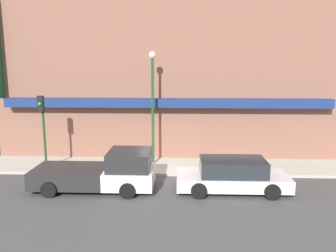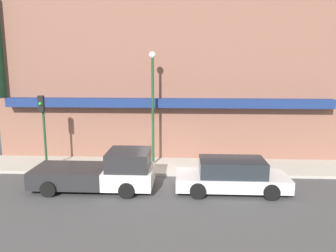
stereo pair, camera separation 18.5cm
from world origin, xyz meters
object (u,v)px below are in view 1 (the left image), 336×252
(pickup_truck, at_px, (103,172))
(traffic_light, at_px, (42,119))
(fire_hydrant, at_px, (213,163))
(parked_car, at_px, (232,175))
(street_lamp, at_px, (153,96))

(pickup_truck, bearing_deg, traffic_light, 146.54)
(fire_hydrant, relative_size, traffic_light, 0.19)
(parked_car, bearing_deg, street_lamp, 139.31)
(street_lamp, bearing_deg, parked_car, -42.64)
(parked_car, bearing_deg, fire_hydrant, 105.28)
(fire_hydrant, height_order, street_lamp, street_lamp)
(pickup_truck, xyz_separation_m, street_lamp, (1.96, 3.47, 3.09))
(fire_hydrant, bearing_deg, street_lamp, 162.86)
(parked_car, distance_m, traffic_light, 9.82)
(pickup_truck, distance_m, street_lamp, 5.04)
(parked_car, height_order, street_lamp, street_lamp)
(pickup_truck, distance_m, fire_hydrant, 5.71)
(pickup_truck, height_order, fire_hydrant, pickup_truck)
(fire_hydrant, xyz_separation_m, street_lamp, (-3.18, 0.98, 3.36))
(street_lamp, bearing_deg, traffic_light, -168.76)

